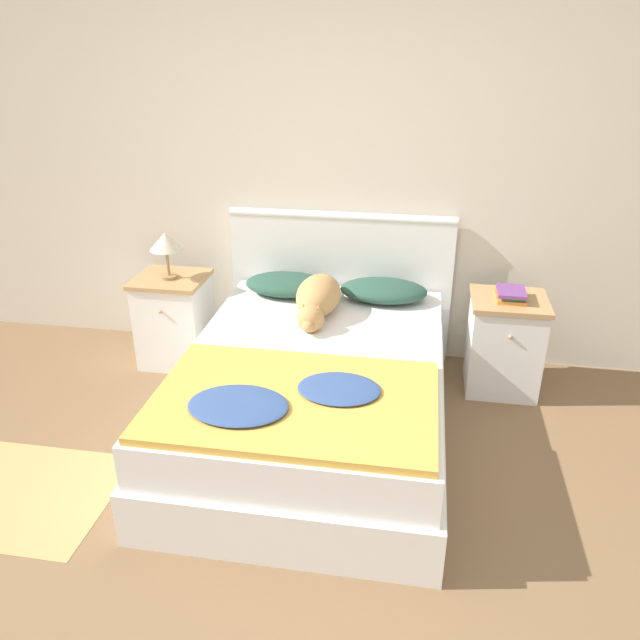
{
  "coord_description": "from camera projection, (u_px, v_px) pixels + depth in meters",
  "views": [
    {
      "loc": [
        0.44,
        -1.83,
        2.07
      ],
      "look_at": [
        -0.08,
        1.25,
        0.61
      ],
      "focal_mm": 35.0,
      "sensor_mm": 36.0,
      "label": 1
    }
  ],
  "objects": [
    {
      "name": "ground_plane",
      "position": [
        288.0,
        581.0,
        2.57
      ],
      "size": [
        16.0,
        16.0,
        0.0
      ],
      "primitive_type": "plane",
      "color": "brown"
    },
    {
      "name": "wall_back",
      "position": [
        355.0,
        168.0,
        3.94
      ],
      "size": [
        9.0,
        0.06,
        2.55
      ],
      "color": "beige",
      "rests_on": "ground_plane"
    },
    {
      "name": "bed",
      "position": [
        314.0,
        395.0,
        3.41
      ],
      "size": [
        1.4,
        1.97,
        0.51
      ],
      "color": "white",
      "rests_on": "ground_plane"
    },
    {
      "name": "headboard",
      "position": [
        340.0,
        282.0,
        4.2
      ],
      "size": [
        1.48,
        0.06,
        1.0
      ],
      "color": "white",
      "rests_on": "ground_plane"
    },
    {
      "name": "nightstand_left",
      "position": [
        175.0,
        319.0,
        4.17
      ],
      "size": [
        0.45,
        0.43,
        0.61
      ],
      "color": "white",
      "rests_on": "ground_plane"
    },
    {
      "name": "nightstand_right",
      "position": [
        504.0,
        344.0,
        3.85
      ],
      "size": [
        0.45,
        0.43,
        0.61
      ],
      "color": "white",
      "rests_on": "ground_plane"
    },
    {
      "name": "pillow_left",
      "position": [
        288.0,
        284.0,
        4.01
      ],
      "size": [
        0.55,
        0.33,
        0.13
      ],
      "color": "#284C3D",
      "rests_on": "bed"
    },
    {
      "name": "pillow_right",
      "position": [
        384.0,
        290.0,
        3.92
      ],
      "size": [
        0.55,
        0.33,
        0.13
      ],
      "color": "#284C3D",
      "rests_on": "bed"
    },
    {
      "name": "quilt",
      "position": [
        292.0,
        400.0,
        2.84
      ],
      "size": [
        1.29,
        0.86,
        0.07
      ],
      "color": "gold",
      "rests_on": "bed"
    },
    {
      "name": "dog",
      "position": [
        318.0,
        298.0,
        3.71
      ],
      "size": [
        0.26,
        0.68,
        0.22
      ],
      "color": "tan",
      "rests_on": "bed"
    },
    {
      "name": "book_stack",
      "position": [
        511.0,
        294.0,
        3.7
      ],
      "size": [
        0.17,
        0.22,
        0.06
      ],
      "color": "orange",
      "rests_on": "nightstand_right"
    },
    {
      "name": "table_lamp",
      "position": [
        166.0,
        243.0,
        3.93
      ],
      "size": [
        0.21,
        0.21,
        0.3
      ],
      "color": "#9E7A4C",
      "rests_on": "nightstand_left"
    }
  ]
}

